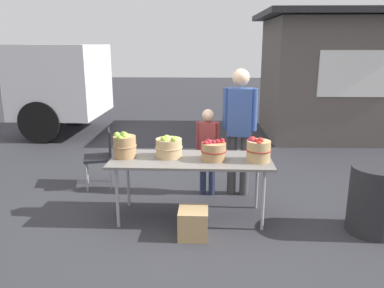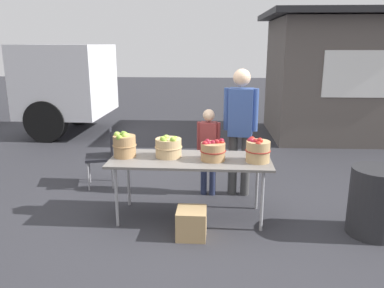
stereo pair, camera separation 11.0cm
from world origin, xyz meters
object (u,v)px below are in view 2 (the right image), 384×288
Objects in this scene: apple_basket_red_0 at (213,150)px; apple_basket_red_1 at (257,150)px; market_table at (190,162)px; vendor_adult at (240,123)px; folding_chair at (104,153)px; apple_basket_green_0 at (124,145)px; trash_barrel at (375,202)px; produce_crate at (191,223)px; apple_basket_green_1 at (169,147)px; child_customer at (208,145)px.

apple_basket_red_0 is 1.04× the size of apple_basket_red_1.
vendor_adult is at bearing 51.48° from market_table.
apple_basket_red_0 is 1.96m from folding_chair.
vendor_adult reaches higher than apple_basket_green_0.
trash_barrel is 2.04m from produce_crate.
market_table is 1.69m from folding_chair.
trash_barrel is at bearing 151.38° from vendor_adult.
trash_barrel is (1.29, -0.22, -0.50)m from apple_basket_red_1.
trash_barrel is (3.42, -1.28, -0.13)m from folding_chair.
folding_chair reaches higher than trash_barrel.
vendor_adult reaches higher than folding_chair.
apple_basket_red_1 is 1.12m from produce_crate.
vendor_adult is at bearing 143.65° from trash_barrel.
apple_basket_green_0 is at bearing 35.80° from vendor_adult.
vendor_adult is at bearing 65.84° from produce_crate.
market_table is at bearing 171.34° from apple_basket_red_0.
apple_basket_green_1 is (0.53, 0.03, -0.02)m from apple_basket_green_0.
apple_basket_green_0 is 0.94× the size of apple_basket_green_1.
market_table is at bearing 95.69° from produce_crate.
market_table is 0.82m from apple_basket_green_0.
apple_basket_green_0 is 0.36× the size of folding_chair.
apple_basket_red_0 is (0.53, -0.10, -0.01)m from apple_basket_green_1.
child_customer is at bearing 35.88° from apple_basket_green_0.
vendor_adult reaches higher than produce_crate.
produce_crate is at bearing 88.79° from child_customer.
apple_basket_green_1 is 0.43× the size of trash_barrel.
apple_basket_red_1 is at bearing 131.33° from child_customer.
apple_basket_green_0 is at bearing 41.41° from child_customer.
apple_basket_green_0 reaches higher than market_table.
apple_basket_red_0 is at bearing 64.43° from produce_crate.
apple_basket_red_1 is 0.24× the size of child_customer.
apple_basket_red_1 reaches higher than produce_crate.
child_customer is at bearing 151.36° from trash_barrel.
apple_basket_green_1 is 1.13× the size of apple_basket_red_1.
child_customer reaches higher than folding_chair.
market_table is 1.08× the size of vendor_adult.
apple_basket_green_0 is at bearing 148.08° from produce_crate.
folding_chair is at bearing 1.46° from vendor_adult.
child_customer reaches higher than trash_barrel.
apple_basket_red_0 is 0.51m from apple_basket_red_1.
apple_basket_green_1 is 1.16m from vendor_adult.
apple_basket_red_1 is 1.01m from child_customer.
child_customer is at bearing 125.81° from apple_basket_red_1.
apple_basket_red_0 reaches higher than market_table.
produce_crate is at bearing 73.57° from vendor_adult.
apple_basket_red_1 reaches higher than apple_basket_red_0.
folding_chair is at bearing 133.04° from produce_crate.
trash_barrel is at bearing -7.55° from apple_basket_red_0.
apple_basket_green_0 is 0.26× the size of child_customer.
apple_basket_red_1 is 1.40m from trash_barrel.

